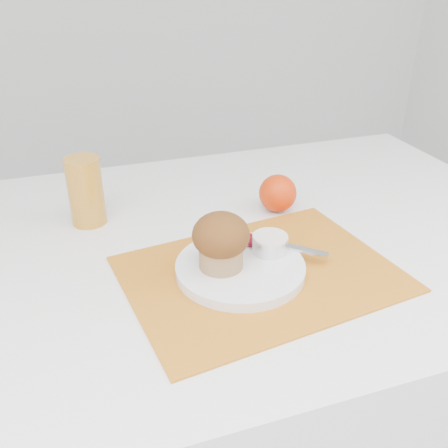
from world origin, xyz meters
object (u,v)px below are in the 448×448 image
object	(u,v)px
plate	(240,268)
juice_glass	(86,191)
muffin	(221,240)
table	(235,383)
orange	(278,193)

from	to	relation	value
plate	juice_glass	xyz separation A→B (m)	(-0.21, 0.26, 0.05)
muffin	juice_glass	bearing A→B (deg)	125.31
juice_glass	muffin	bearing A→B (deg)	-54.69
juice_glass	plate	bearing A→B (deg)	-50.67
table	orange	world-z (taller)	orange
orange	table	bearing A→B (deg)	-149.01
plate	orange	size ratio (longest dim) A/B	2.79
table	juice_glass	distance (m)	0.52
muffin	plate	bearing A→B (deg)	-6.49
juice_glass	muffin	world-z (taller)	juice_glass
table	muffin	bearing A→B (deg)	-120.38
plate	muffin	distance (m)	0.06
table	orange	size ratio (longest dim) A/B	16.29
orange	muffin	distance (m)	0.26
juice_glass	muffin	distance (m)	0.31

